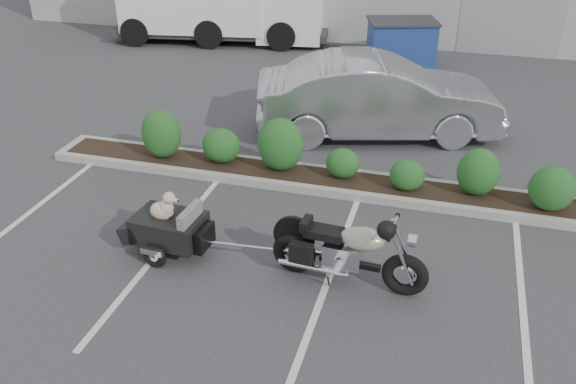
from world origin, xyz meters
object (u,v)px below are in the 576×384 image
(motorcycle, at_px, (348,253))
(sedan, at_px, (378,97))
(pet_trailer, at_px, (168,227))
(dumpster, at_px, (401,42))

(motorcycle, xyz_separation_m, sedan, (-0.41, 5.49, 0.33))
(sedan, bearing_deg, pet_trailer, 140.28)
(motorcycle, height_order, pet_trailer, motorcycle)
(pet_trailer, bearing_deg, sedan, 70.27)
(motorcycle, height_order, dumpster, motorcycle)
(motorcycle, xyz_separation_m, dumpster, (-0.52, 10.90, 0.12))
(motorcycle, bearing_deg, pet_trailer, -176.72)
(pet_trailer, height_order, dumpster, dumpster)
(motorcycle, relative_size, dumpster, 1.02)
(dumpster, bearing_deg, motorcycle, -104.84)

